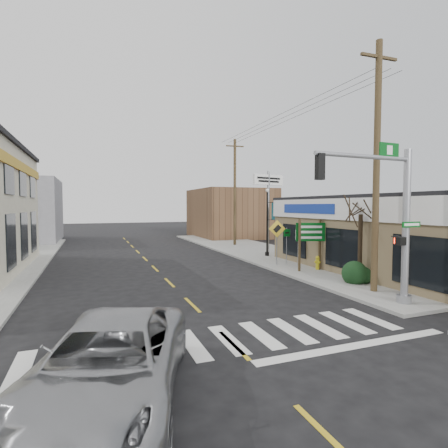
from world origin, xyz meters
name	(u,v)px	position (x,y,z in m)	size (l,w,h in m)	color
ground	(233,345)	(0.00, 0.00, 0.00)	(140.00, 140.00, 0.00)	black
sidewalk_right	(281,257)	(9.00, 13.00, 0.07)	(6.00, 38.00, 0.13)	gray
center_line	(169,283)	(0.00, 8.00, 0.01)	(0.12, 56.00, 0.01)	gold
crosswalk	(228,339)	(0.00, 0.40, 0.01)	(11.00, 2.20, 0.01)	silver
thrift_store	(428,235)	(14.50, 6.00, 2.00)	(12.00, 14.00, 4.00)	#7B694A
bldg_distant_right	(230,213)	(12.00, 30.00, 2.80)	(8.00, 10.00, 5.60)	brown
bldg_distant_left	(10,210)	(-11.00, 32.00, 3.20)	(9.00, 10.00, 6.40)	gray
suv	(110,363)	(-3.18, -1.71, 0.77)	(2.54, 5.52, 1.53)	#97989C
traffic_signal_pole	(392,209)	(6.52, 1.06, 3.55)	(4.52, 0.37, 5.73)	gray
guide_sign	(310,237)	(7.70, 7.67, 1.95)	(1.61, 0.14, 2.82)	#4C3C23
fire_hydrant	(318,262)	(8.28, 7.77, 0.54)	(0.24, 0.24, 0.76)	gold
ped_crossing_sign	(277,234)	(6.97, 10.00, 1.97)	(1.04, 0.07, 2.69)	gray
lamp_post	(268,217)	(8.26, 13.56, 2.88)	(0.62, 0.48, 4.73)	black
dance_center_sign	(268,191)	(9.00, 14.94, 4.81)	(2.89, 0.18, 6.14)	gray
bare_tree	(361,202)	(8.14, 4.38, 3.84)	(2.36, 2.36, 4.72)	black
shrub_front	(354,273)	(7.84, 4.37, 0.56)	(1.15, 1.15, 0.86)	#133717
shrub_back	(368,261)	(11.00, 6.86, 0.59)	(1.23, 1.23, 0.92)	#153317
utility_pole_near	(377,165)	(7.51, 2.84, 5.36)	(1.77, 0.27, 10.19)	#432C1C
utility_pole_far	(235,191)	(8.76, 20.83, 5.00)	(1.65, 0.25, 9.51)	#463322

